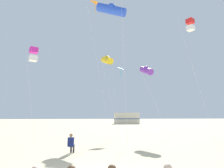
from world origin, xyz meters
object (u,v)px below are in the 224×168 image
(kite_flyer_standing, at_px, (71,143))
(kite_box_magenta, at_px, (33,54))
(kite_tube_gold, at_px, (107,60))
(kite_tube_violet, at_px, (146,70))
(kite_diamond_cyan, at_px, (120,71))
(kite_diamond_orange, at_px, (96,9))
(kite_box_scarlet, at_px, (190,25))
(kite_tube_blue, at_px, (111,9))
(rv_van_cream, at_px, (127,118))

(kite_flyer_standing, height_order, kite_box_magenta, kite_box_magenta)
(kite_tube_gold, bearing_deg, kite_flyer_standing, -109.59)
(kite_box_magenta, bearing_deg, kite_tube_violet, 22.87)
(kite_tube_violet, distance_m, kite_diamond_cyan, 4.03)
(kite_diamond_orange, bearing_deg, kite_box_scarlet, -13.22)
(kite_box_magenta, height_order, kite_diamond_cyan, kite_diamond_cyan)
(kite_tube_violet, distance_m, kite_box_magenta, 11.93)
(kite_tube_blue, distance_m, rv_van_cream, 37.11)
(kite_tube_violet, bearing_deg, kite_flyer_standing, -131.36)
(kite_tube_gold, xyz_separation_m, kite_diamond_orange, (-1.35, -1.85, 4.89))
(kite_flyer_standing, distance_m, kite_box_scarlet, 15.07)
(kite_box_magenta, relative_size, rv_van_cream, 1.19)
(kite_box_scarlet, distance_m, kite_diamond_cyan, 9.77)
(kite_diamond_orange, height_order, rv_van_cream, kite_diamond_orange)
(kite_diamond_cyan, xyz_separation_m, rv_van_cream, (5.76, 25.76, -6.49))
(kite_box_scarlet, bearing_deg, kite_diamond_cyan, 126.89)
(kite_box_magenta, bearing_deg, kite_diamond_cyan, 42.34)
(kite_flyer_standing, xyz_separation_m, kite_tube_gold, (2.82, 7.91, 7.56))
(kite_flyer_standing, relative_size, kite_tube_violet, 0.15)
(kite_tube_blue, bearing_deg, kite_flyer_standing, -140.66)
(kite_flyer_standing, distance_m, kite_diamond_cyan, 14.38)
(kite_box_scarlet, relative_size, kite_diamond_orange, 0.81)
(kite_tube_gold, relative_size, kite_diamond_cyan, 1.06)
(kite_flyer_standing, bearing_deg, kite_tube_blue, -128.52)
(kite_tube_gold, relative_size, kite_box_scarlet, 0.78)
(kite_diamond_cyan, xyz_separation_m, kite_tube_blue, (-2.18, -9.26, 2.87))
(rv_van_cream, bearing_deg, kite_tube_blue, -100.37)
(kite_tube_gold, height_order, rv_van_cream, kite_tube_gold)
(kite_tube_gold, xyz_separation_m, kite_tube_blue, (-0.16, -5.74, 2.57))
(kite_tube_violet, relative_size, kite_tube_blue, 0.70)
(kite_tube_violet, distance_m, kite_tube_gold, 4.64)
(kite_flyer_standing, bearing_deg, kite_diamond_cyan, -100.77)
(kite_tube_blue, distance_m, kite_diamond_orange, 4.69)
(kite_tube_gold, bearing_deg, kite_tube_violet, 5.45)
(kite_tube_gold, bearing_deg, kite_diamond_orange, -126.19)
(kite_diamond_cyan, distance_m, kite_tube_blue, 9.94)
(kite_diamond_cyan, height_order, kite_tube_blue, kite_tube_blue)
(kite_tube_blue, relative_size, kite_diamond_orange, 0.82)
(kite_box_scarlet, distance_m, kite_diamond_orange, 9.51)
(kite_tube_blue, xyz_separation_m, kite_diamond_orange, (-1.19, 3.89, 2.33))
(kite_box_scarlet, height_order, kite_diamond_orange, kite_diamond_orange)
(kite_tube_gold, distance_m, kite_box_scarlet, 8.96)
(kite_tube_violet, relative_size, kite_diamond_cyan, 0.95)
(kite_flyer_standing, xyz_separation_m, kite_box_magenta, (-3.65, 3.71, 6.58))
(kite_flyer_standing, height_order, kite_tube_gold, kite_tube_gold)
(kite_tube_violet, distance_m, rv_van_cream, 29.62)
(kite_flyer_standing, relative_size, kite_diamond_cyan, 0.14)
(kite_tube_violet, relative_size, kite_box_magenta, 1.02)
(kite_diamond_cyan, height_order, kite_diamond_orange, kite_diamond_orange)
(kite_flyer_standing, distance_m, kite_tube_gold, 11.30)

